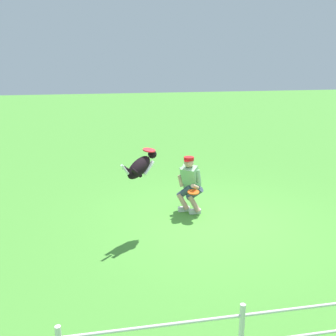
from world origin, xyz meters
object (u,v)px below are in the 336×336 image
(person, at_px, (190,183))
(dog, at_px, (141,166))
(frisbee_held, at_px, (193,192))
(frisbee_flying, at_px, (149,150))

(person, bearing_deg, dog, -9.00)
(dog, bearing_deg, frisbee_held, -16.07)
(dog, height_order, frisbee_held, dog)
(person, relative_size, frisbee_flying, 5.41)
(frisbee_flying, relative_size, frisbee_held, 0.96)
(dog, distance_m, frisbee_flying, 0.35)
(person, distance_m, frisbee_held, 0.40)
(frisbee_flying, distance_m, frisbee_held, 1.56)
(dog, relative_size, frisbee_held, 3.19)
(person, height_order, frisbee_flying, frisbee_flying)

